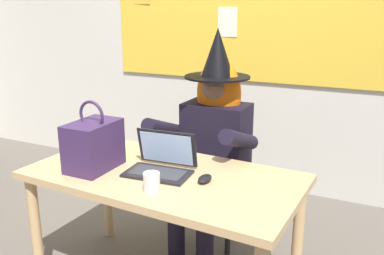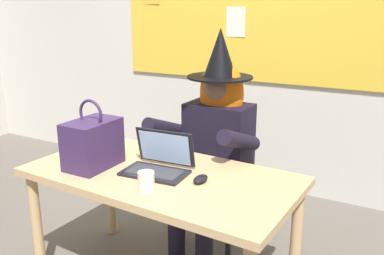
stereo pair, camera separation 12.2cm
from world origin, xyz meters
TOP-DOWN VIEW (x-y plane):
  - wall_back_bulletin at (0.00, 1.71)m, footprint 6.58×1.85m
  - desk_main at (0.15, 0.04)m, footprint 1.47×0.81m
  - chair_at_desk at (0.18, 0.77)m, footprint 0.42×0.42m
  - person_costumed at (0.18, 0.65)m, footprint 0.60×0.68m
  - laptop at (0.13, 0.06)m, footprint 0.36×0.27m
  - computer_mouse at (0.40, 0.03)m, footprint 0.06×0.10m
  - handbag at (-0.22, -0.05)m, footprint 0.20×0.30m
  - coffee_mug at (0.22, -0.18)m, footprint 0.08×0.08m

SIDE VIEW (x-z plane):
  - chair_at_desk at x=0.18m, z-range 0.05..0.93m
  - desk_main at x=0.15m, z-range 0.27..0.98m
  - computer_mouse at x=0.40m, z-range 0.71..0.74m
  - coffee_mug at x=0.22m, z-range 0.71..0.81m
  - laptop at x=0.13m, z-range 0.65..0.86m
  - person_costumed at x=0.18m, z-range 0.06..1.50m
  - handbag at x=-0.22m, z-range 0.66..1.03m
  - wall_back_bulletin at x=0.00m, z-range 0.01..2.66m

